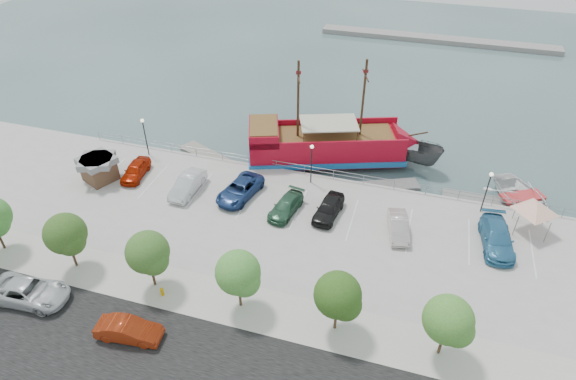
# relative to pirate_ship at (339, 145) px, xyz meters

# --- Properties ---
(ground) EXTENTS (160.00, 160.00, 0.00)m
(ground) POSITION_rel_pirate_ship_xyz_m (-1.47, -12.56, -2.01)
(ground) COLOR #314549
(street) EXTENTS (100.00, 8.00, 0.04)m
(street) POSITION_rel_pirate_ship_xyz_m (-1.47, -28.56, -1.00)
(street) COLOR black
(street) RESTS_ON land_slab
(sidewalk) EXTENTS (100.00, 4.00, 0.05)m
(sidewalk) POSITION_rel_pirate_ship_xyz_m (-1.47, -22.56, -0.99)
(sidewalk) COLOR #B2AC9F
(sidewalk) RESTS_ON land_slab
(seawall_railing) EXTENTS (50.00, 0.06, 1.00)m
(seawall_railing) POSITION_rel_pirate_ship_xyz_m (-1.47, -4.76, -0.48)
(seawall_railing) COLOR gray
(seawall_railing) RESTS_ON land_slab
(far_shore) EXTENTS (40.00, 3.00, 0.80)m
(far_shore) POSITION_rel_pirate_ship_xyz_m (8.53, 42.44, -1.61)
(far_shore) COLOR gray
(far_shore) RESTS_ON ground
(pirate_ship) EXTENTS (19.33, 11.08, 12.00)m
(pirate_ship) POSITION_rel_pirate_ship_xyz_m (0.00, 0.00, 0.00)
(pirate_ship) COLOR #A4081D
(pirate_ship) RESTS_ON ground
(patrol_boat) EXTENTS (7.90, 5.05, 2.86)m
(patrol_boat) POSITION_rel_pirate_ship_xyz_m (7.30, 1.56, -0.58)
(patrol_boat) COLOR #434547
(patrol_boat) RESTS_ON ground
(speedboat) EXTENTS (8.17, 9.00, 1.53)m
(speedboat) POSITION_rel_pirate_ship_xyz_m (18.39, -2.68, -1.25)
(speedboat) COLOR white
(speedboat) RESTS_ON ground
(dock_west) EXTENTS (7.17, 4.73, 0.40)m
(dock_west) POSITION_rel_pirate_ship_xyz_m (-14.02, -3.36, -1.81)
(dock_west) COLOR gray
(dock_west) RESTS_ON ground
(dock_mid) EXTENTS (6.52, 4.19, 0.36)m
(dock_mid) POSITION_rel_pirate_ship_xyz_m (5.84, -3.36, -1.83)
(dock_mid) COLOR slate
(dock_mid) RESTS_ON ground
(dock_east) EXTENTS (7.38, 2.19, 0.42)m
(dock_east) POSITION_rel_pirate_ship_xyz_m (14.86, -3.36, -1.80)
(dock_east) COLOR slate
(dock_east) RESTS_ON ground
(shed) EXTENTS (4.02, 4.02, 2.50)m
(shed) POSITION_rel_pirate_ship_xyz_m (-21.64, -11.55, 0.32)
(shed) COLOR brown
(shed) RESTS_ON land_slab
(canopy_tent) EXTENTS (4.24, 4.24, 3.31)m
(canopy_tent) POSITION_rel_pirate_ship_xyz_m (18.41, -7.52, 1.87)
(canopy_tent) COLOR slate
(canopy_tent) RESTS_ON land_slab
(street_van) EXTENTS (6.11, 3.19, 1.64)m
(street_van) POSITION_rel_pirate_ship_xyz_m (-17.48, -26.47, -0.19)
(street_van) COLOR silver
(street_van) RESTS_ON street
(street_sedan) EXTENTS (4.67, 2.08, 1.49)m
(street_sedan) POSITION_rel_pirate_ship_xyz_m (-8.68, -27.32, -0.27)
(street_sedan) COLOR maroon
(street_sedan) RESTS_ON street
(fire_hydrant) EXTENTS (0.27, 0.27, 0.79)m
(fire_hydrant) POSITION_rel_pirate_ship_xyz_m (-8.39, -23.36, -0.58)
(fire_hydrant) COLOR #C69101
(fire_hydrant) RESTS_ON sidewalk
(lamp_post_left) EXTENTS (0.36, 0.36, 4.28)m
(lamp_post_left) POSITION_rel_pirate_ship_xyz_m (-19.47, -6.06, 1.93)
(lamp_post_left) COLOR black
(lamp_post_left) RESTS_ON land_slab
(lamp_post_mid) EXTENTS (0.36, 0.36, 4.28)m
(lamp_post_mid) POSITION_rel_pirate_ship_xyz_m (-1.47, -6.06, 1.93)
(lamp_post_mid) COLOR black
(lamp_post_mid) RESTS_ON land_slab
(lamp_post_right) EXTENTS (0.36, 0.36, 4.28)m
(lamp_post_right) POSITION_rel_pirate_ship_xyz_m (14.53, -6.06, 1.93)
(lamp_post_right) COLOR black
(lamp_post_right) RESTS_ON land_slab
(tree_b) EXTENTS (3.30, 3.20, 5.00)m
(tree_b) POSITION_rel_pirate_ship_xyz_m (-16.33, -22.63, 2.29)
(tree_b) COLOR #473321
(tree_b) RESTS_ON sidewalk
(tree_c) EXTENTS (3.30, 3.20, 5.00)m
(tree_c) POSITION_rel_pirate_ship_xyz_m (-9.33, -22.63, 2.29)
(tree_c) COLOR #473321
(tree_c) RESTS_ON sidewalk
(tree_d) EXTENTS (3.30, 3.20, 5.00)m
(tree_d) POSITION_rel_pirate_ship_xyz_m (-2.33, -22.63, 2.29)
(tree_d) COLOR #473321
(tree_d) RESTS_ON sidewalk
(tree_e) EXTENTS (3.30, 3.20, 5.00)m
(tree_e) POSITION_rel_pirate_ship_xyz_m (4.67, -22.63, 2.29)
(tree_e) COLOR #473321
(tree_e) RESTS_ON sidewalk
(tree_f) EXTENTS (3.30, 3.20, 5.00)m
(tree_f) POSITION_rel_pirate_ship_xyz_m (11.67, -22.63, 2.29)
(tree_f) COLOR #473321
(tree_f) RESTS_ON sidewalk
(parked_car_a) EXTENTS (2.31, 4.61, 1.51)m
(parked_car_a) POSITION_rel_pirate_ship_xyz_m (-18.53, -10.07, -0.26)
(parked_car_a) COLOR #A51C03
(parked_car_a) RESTS_ON land_slab
(parked_car_b) EXTENTS (1.92, 5.05, 1.64)m
(parked_car_b) POSITION_rel_pirate_ship_xyz_m (-12.39, -10.92, -0.19)
(parked_car_b) COLOR silver
(parked_car_b) RESTS_ON land_slab
(parked_car_c) EXTENTS (3.63, 5.98, 1.55)m
(parked_car_c) POSITION_rel_pirate_ship_xyz_m (-7.32, -10.19, -0.23)
(parked_car_c) COLOR navy
(parked_car_c) RESTS_ON land_slab
(parked_car_d) EXTENTS (2.70, 4.94, 1.36)m
(parked_car_d) POSITION_rel_pirate_ship_xyz_m (-2.46, -11.25, -0.33)
(parked_car_d) COLOR #285138
(parked_car_d) RESTS_ON land_slab
(parked_car_e) EXTENTS (2.45, 4.87, 1.59)m
(parked_car_e) POSITION_rel_pirate_ship_xyz_m (1.32, -10.58, -0.21)
(parked_car_e) COLOR black
(parked_car_e) RESTS_ON land_slab
(parked_car_f) EXTENTS (2.40, 4.60, 1.44)m
(parked_car_f) POSITION_rel_pirate_ship_xyz_m (7.60, -11.19, -0.29)
(parked_car_f) COLOR beige
(parked_car_f) RESTS_ON land_slab
(parked_car_h) EXTENTS (2.97, 6.01, 1.68)m
(parked_car_h) POSITION_rel_pirate_ship_xyz_m (15.56, -10.46, -0.17)
(parked_car_h) COLOR teal
(parked_car_h) RESTS_ON land_slab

